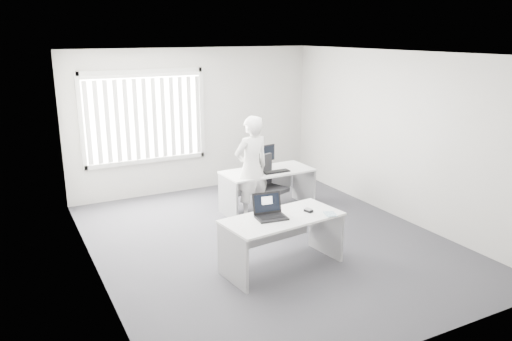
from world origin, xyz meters
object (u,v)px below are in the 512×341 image
desk_near (282,231)px  desk_far (267,181)px  person (252,168)px  laptop (272,208)px  office_chair (269,196)px  monitor (266,156)px

desk_near → desk_far: (0.92, 2.08, 0.00)m
person → laptop: size_ratio=4.47×
office_chair → monitor: monitor is taller
desk_far → office_chair: (-0.08, -0.21, -0.20)m
desk_near → laptop: 0.39m
laptop → desk_far: bearing=69.6°
desk_near → monitor: (1.02, 2.34, 0.40)m
desk_far → monitor: size_ratio=4.14×
desk_far → office_chair: 0.30m
office_chair → monitor: bearing=48.7°
desk_far → laptop: laptop is taller
laptop → monitor: monitor is taller
office_chair → laptop: size_ratio=2.63×
desk_far → monitor: monitor is taller
desk_near → office_chair: 2.06m
desk_near → office_chair: size_ratio=1.61×
monitor → person: bearing=-146.9°
office_chair → person: person is taller
laptop → desk_near: bearing=7.0°
desk_far → person: 0.60m
desk_far → person: bearing=-154.4°
desk_far → person: person is taller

